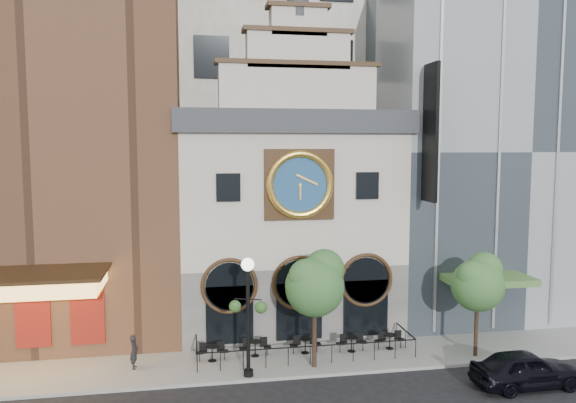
% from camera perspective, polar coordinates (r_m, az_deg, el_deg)
% --- Properties ---
extents(ground, '(120.00, 120.00, 0.00)m').
position_cam_1_polar(ground, '(26.74, 2.84, -17.47)').
color(ground, black).
rests_on(ground, ground).
extents(sidewalk, '(44.00, 5.00, 0.15)m').
position_cam_1_polar(sidewalk, '(28.97, 1.70, -15.42)').
color(sidewalk, gray).
rests_on(sidewalk, ground).
extents(clock_building, '(12.60, 8.78, 18.65)m').
position_cam_1_polar(clock_building, '(32.47, -0.18, -1.06)').
color(clock_building, '#605E5B').
rests_on(clock_building, ground).
extents(theater_building, '(14.00, 15.60, 25.00)m').
position_cam_1_polar(theater_building, '(34.78, -22.72, 8.72)').
color(theater_building, brown).
rests_on(theater_building, ground).
extents(retail_building, '(14.00, 14.40, 20.00)m').
position_cam_1_polar(retail_building, '(38.66, 18.64, 4.87)').
color(retail_building, gray).
rests_on(retail_building, ground).
extents(office_tower, '(20.00, 16.00, 40.00)m').
position_cam_1_polar(office_tower, '(45.29, -2.96, 17.80)').
color(office_tower, silver).
rests_on(office_tower, ground).
extents(cafe_railing, '(10.60, 2.60, 0.90)m').
position_cam_1_polar(cafe_railing, '(28.79, 1.70, -14.45)').
color(cafe_railing, black).
rests_on(cafe_railing, sidewalk).
extents(bistro_0, '(1.58, 0.68, 0.90)m').
position_cam_1_polar(bistro_0, '(28.23, -7.72, -14.89)').
color(bistro_0, black).
rests_on(bistro_0, sidewalk).
extents(bistro_1, '(1.58, 0.68, 0.90)m').
position_cam_1_polar(bistro_1, '(28.63, -3.36, -14.54)').
color(bistro_1, black).
rests_on(bistro_1, sidewalk).
extents(bistro_2, '(1.58, 0.68, 0.90)m').
position_cam_1_polar(bistro_2, '(28.97, 1.76, -14.29)').
color(bistro_2, black).
rests_on(bistro_2, sidewalk).
extents(bistro_3, '(1.58, 0.68, 0.90)m').
position_cam_1_polar(bistro_3, '(29.34, 6.47, -14.06)').
color(bistro_3, black).
rests_on(bistro_3, sidewalk).
extents(bistro_4, '(1.58, 0.68, 0.90)m').
position_cam_1_polar(bistro_4, '(29.99, 10.31, -13.67)').
color(bistro_4, black).
rests_on(bistro_4, sidewalk).
extents(car_right, '(4.83, 2.02, 1.63)m').
position_cam_1_polar(car_right, '(27.55, 23.04, -15.39)').
color(car_right, black).
rests_on(car_right, ground).
extents(pedestrian, '(0.39, 0.58, 1.56)m').
position_cam_1_polar(pedestrian, '(27.98, -15.37, -14.54)').
color(pedestrian, black).
rests_on(pedestrian, sidewalk).
extents(lamppost, '(1.68, 0.92, 5.42)m').
position_cam_1_polar(lamppost, '(25.46, -4.09, -10.30)').
color(lamppost, black).
rests_on(lamppost, sidewalk).
extents(tree_left, '(2.87, 2.77, 5.53)m').
position_cam_1_polar(tree_left, '(26.33, 2.81, -8.17)').
color(tree_left, '#382619').
rests_on(tree_left, sidewalk).
extents(tree_right, '(2.66, 2.56, 5.13)m').
position_cam_1_polar(tree_right, '(29.25, 18.77, -7.66)').
color(tree_right, '#382619').
rests_on(tree_right, sidewalk).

